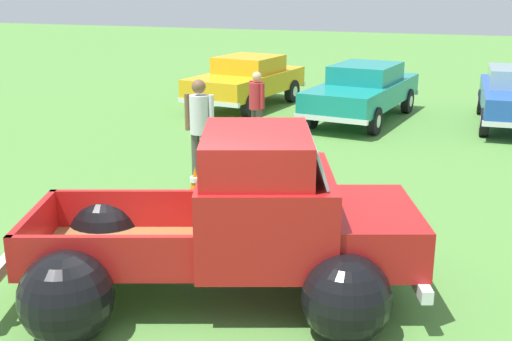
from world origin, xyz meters
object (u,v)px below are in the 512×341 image
(spectator_0, at_px, (200,124))
(show_car_0, at_px, (247,80))
(spectator_1, at_px, (257,103))
(vintage_pickup_truck, at_px, (242,233))
(lane_cone_0, at_px, (195,186))
(show_car_1, at_px, (363,90))

(spectator_0, bearing_deg, show_car_0, 7.08)
(show_car_0, relative_size, spectator_1, 2.74)
(vintage_pickup_truck, xyz_separation_m, spectator_0, (-2.24, 3.74, 0.31))
(spectator_0, relative_size, lane_cone_0, 2.94)
(vintage_pickup_truck, distance_m, spectator_0, 4.37)
(show_car_0, bearing_deg, spectator_0, 22.62)
(vintage_pickup_truck, bearing_deg, lane_cone_0, 104.69)
(show_car_0, height_order, show_car_1, same)
(show_car_0, height_order, spectator_1, spectator_1)
(show_car_1, xyz_separation_m, lane_cone_0, (-1.27, -7.48, -0.47))
(show_car_0, distance_m, spectator_1, 4.35)
(show_car_0, height_order, lane_cone_0, show_car_0)
(show_car_0, bearing_deg, lane_cone_0, 23.47)
(lane_cone_0, bearing_deg, spectator_1, 96.26)
(show_car_0, height_order, spectator_0, spectator_0)
(show_car_1, distance_m, spectator_1, 3.73)
(spectator_1, bearing_deg, show_car_1, -170.87)
(show_car_0, xyz_separation_m, show_car_1, (3.47, -0.67, 0.00))
(vintage_pickup_truck, height_order, show_car_0, vintage_pickup_truck)
(show_car_0, xyz_separation_m, spectator_1, (1.74, -3.98, 0.12))
(vintage_pickup_truck, xyz_separation_m, spectator_1, (-2.29, 6.83, 0.14))
(spectator_0, height_order, spectator_1, spectator_0)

